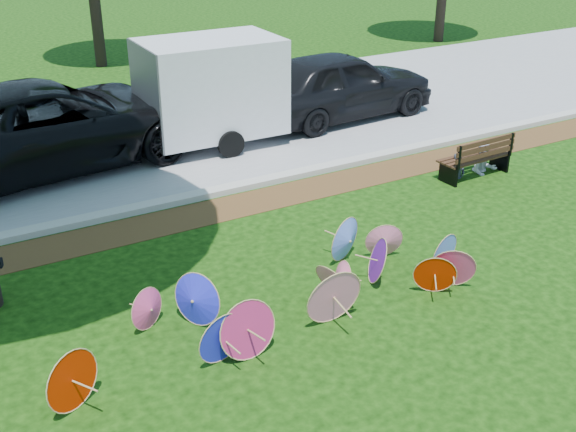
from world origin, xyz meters
name	(u,v)px	position (x,y,z in m)	size (l,w,h in m)	color
ground	(330,339)	(0.00, 0.00, 0.00)	(90.00, 90.00, 0.00)	black
mulch_strip	(197,215)	(0.00, 4.50, 0.01)	(90.00, 1.00, 0.01)	#472D16
curb	(182,199)	(0.00, 5.20, 0.06)	(90.00, 0.30, 0.12)	#B7B5AD
street	(115,139)	(0.00, 9.35, 0.01)	(90.00, 8.00, 0.01)	gray
parasol_pile	(307,290)	(0.08, 0.72, 0.37)	(6.61, 2.00, 0.88)	#B92460
black_van	(51,125)	(-1.60, 8.29, 0.92)	(3.04, 6.59, 1.83)	black
dark_pickup	(339,85)	(5.51, 8.11, 0.87)	(2.04, 5.08, 1.73)	black
cargo_trailer	(211,87)	(1.91, 7.89, 1.36)	(3.03, 1.92, 2.72)	silver
park_bench	(474,156)	(5.75, 3.44, 0.43)	(1.65, 0.63, 0.86)	black
person_left	(460,155)	(5.40, 3.49, 0.51)	(0.37, 0.24, 1.01)	#313543
person_right	(486,144)	(6.10, 3.49, 0.62)	(0.60, 0.47, 1.24)	silver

